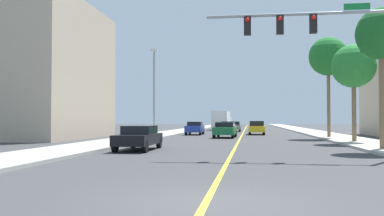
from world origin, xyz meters
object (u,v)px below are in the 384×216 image
car_gray (233,126)px  delivery_truck (222,120)px  street_lamp (154,88)px  car_black (139,137)px  car_yellow (257,128)px  palm_mid (354,67)px  car_green (225,130)px  palm_far (328,57)px  car_blue (195,128)px  traffic_signal_mast (332,43)px  car_white (228,127)px  palm_near (383,36)px

car_gray → delivery_truck: bearing=103.9°
street_lamp → car_black: bearing=-80.3°
car_yellow → car_black: (-6.71, -24.04, -0.05)m
palm_mid → car_green: 12.96m
palm_far → car_gray: size_ratio=2.17×
street_lamp → car_blue: street_lamp is taller
car_green → car_gray: car_green is taller
traffic_signal_mast → car_black: bearing=161.2°
street_lamp → delivery_truck: size_ratio=0.91×
car_black → car_blue: car_blue is taller
palm_far → delivery_truck: size_ratio=1.05×
palm_mid → car_blue: bearing=132.3°
car_green → car_white: car_white is taller
palm_near → car_white: (-9.43, 25.01, -5.29)m
street_lamp → car_black: street_lamp is taller
car_black → car_blue: bearing=-90.9°
palm_near → street_lamp: bearing=142.6°
car_blue → palm_near: bearing=120.5°
palm_far → car_yellow: palm_far is taller
palm_mid → traffic_signal_mast: bearing=-107.6°
car_black → car_blue: (0.04, 22.61, 0.04)m
palm_near → palm_mid: size_ratio=1.10×
palm_near → car_blue: (-12.89, 21.68, -5.30)m
palm_mid → car_gray: palm_mid is taller
traffic_signal_mast → car_yellow: size_ratio=1.83×
traffic_signal_mast → palm_mid: palm_mid is taller
street_lamp → car_gray: size_ratio=1.88×
car_green → car_yellow: (2.96, 8.27, 0.02)m
street_lamp → delivery_truck: (3.62, 31.03, -2.76)m
street_lamp → delivery_truck: street_lamp is taller
delivery_truck → palm_far: bearing=-66.1°
street_lamp → car_gray: (5.85, 22.24, -3.63)m
car_green → car_black: (-3.75, -15.77, -0.03)m
car_gray → car_black: size_ratio=0.89×
car_yellow → car_green: bearing=-109.0°
traffic_signal_mast → car_gray: size_ratio=2.06×
car_green → car_yellow: car_yellow is taller
car_yellow → delivery_truck: bearing=105.7°
palm_mid → car_white: bearing=118.6°
car_blue → car_green: bearing=118.2°
street_lamp → car_green: street_lamp is taller
palm_near → palm_mid: (0.25, 7.24, -0.69)m
palm_mid → car_yellow: size_ratio=1.49×
palm_near → traffic_signal_mast: bearing=-128.8°
car_green → car_gray: 18.92m
car_gray → street_lamp: bearing=-105.1°
traffic_signal_mast → car_gray: 38.62m
palm_far → car_white: bearing=131.4°
palm_mid → palm_far: (-0.38, 7.24, 1.78)m
palm_far → car_blue: size_ratio=2.21×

